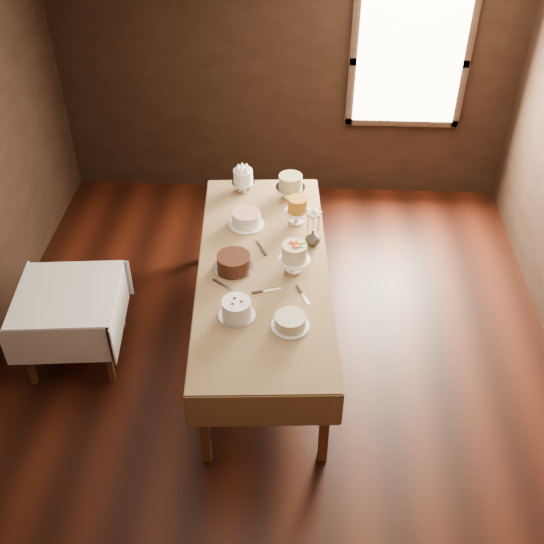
{
  "coord_description": "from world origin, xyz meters",
  "views": [
    {
      "loc": [
        0.22,
        -3.91,
        4.31
      ],
      "look_at": [
        0.0,
        0.2,
        0.95
      ],
      "focal_mm": 43.96,
      "sensor_mm": 36.0,
      "label": 1
    }
  ],
  "objects_px": {
    "cake_chocolate": "(234,263)",
    "flower_vase": "(313,238)",
    "side_table": "(68,300)",
    "cake_speckled": "(290,187)",
    "cake_swirl": "(237,309)",
    "cake_server_d": "(303,245)",
    "cake_lattice": "(246,219)",
    "cake_server_b": "(305,298)",
    "cake_server_e": "(228,288)",
    "cake_cream": "(290,322)",
    "cake_caramel": "(297,212)",
    "cake_flowers": "(294,259)",
    "cake_server_c": "(259,245)",
    "cake_meringue": "(243,181)",
    "cake_server_a": "(272,290)",
    "display_table": "(263,273)"
  },
  "relations": [
    {
      "from": "side_table",
      "to": "cake_swirl",
      "type": "relative_size",
      "value": 3.1
    },
    {
      "from": "side_table",
      "to": "cake_speckled",
      "type": "xyz_separation_m",
      "value": [
        1.81,
        1.32,
        0.34
      ]
    },
    {
      "from": "cake_server_c",
      "to": "cake_lattice",
      "type": "bearing_deg",
      "value": -0.88
    },
    {
      "from": "side_table",
      "to": "cake_server_d",
      "type": "height_order",
      "value": "cake_server_d"
    },
    {
      "from": "side_table",
      "to": "cake_lattice",
      "type": "xyz_separation_m",
      "value": [
        1.43,
        0.85,
        0.28
      ]
    },
    {
      "from": "display_table",
      "to": "cake_speckled",
      "type": "relative_size",
      "value": 9.97
    },
    {
      "from": "cake_lattice",
      "to": "cake_cream",
      "type": "height_order",
      "value": "cake_lattice"
    },
    {
      "from": "cake_server_b",
      "to": "cake_server_e",
      "type": "xyz_separation_m",
      "value": [
        -0.62,
        0.09,
        0.0
      ]
    },
    {
      "from": "cake_cream",
      "to": "cake_swirl",
      "type": "bearing_deg",
      "value": 166.53
    },
    {
      "from": "cake_caramel",
      "to": "cake_chocolate",
      "type": "bearing_deg",
      "value": -126.03
    },
    {
      "from": "cake_server_a",
      "to": "flower_vase",
      "type": "xyz_separation_m",
      "value": [
        0.32,
        0.62,
        0.07
      ]
    },
    {
      "from": "cake_cream",
      "to": "cake_server_d",
      "type": "relative_size",
      "value": 1.33
    },
    {
      "from": "cake_chocolate",
      "to": "cake_server_d",
      "type": "xyz_separation_m",
      "value": [
        0.57,
        0.35,
        -0.06
      ]
    },
    {
      "from": "cake_meringue",
      "to": "cake_chocolate",
      "type": "xyz_separation_m",
      "value": [
        0.02,
        -1.2,
        -0.05
      ]
    },
    {
      "from": "side_table",
      "to": "cake_speckled",
      "type": "distance_m",
      "value": 2.27
    },
    {
      "from": "cake_caramel",
      "to": "cake_flowers",
      "type": "relative_size",
      "value": 0.97
    },
    {
      "from": "cake_lattice",
      "to": "cake_server_c",
      "type": "height_order",
      "value": "cake_lattice"
    },
    {
      "from": "display_table",
      "to": "cake_swirl",
      "type": "xyz_separation_m",
      "value": [
        -0.16,
        -0.61,
        0.13
      ]
    },
    {
      "from": "cake_cream",
      "to": "flower_vase",
      "type": "height_order",
      "value": "flower_vase"
    },
    {
      "from": "side_table",
      "to": "cake_server_c",
      "type": "bearing_deg",
      "value": 19.26
    },
    {
      "from": "cake_flowers",
      "to": "cake_swirl",
      "type": "bearing_deg",
      "value": -126.16
    },
    {
      "from": "cake_meringue",
      "to": "cake_speckled",
      "type": "xyz_separation_m",
      "value": [
        0.45,
        -0.09,
        0.0
      ]
    },
    {
      "from": "side_table",
      "to": "cake_caramel",
      "type": "distance_m",
      "value": 2.12
    },
    {
      "from": "cake_chocolate",
      "to": "flower_vase",
      "type": "xyz_separation_m",
      "value": [
        0.65,
        0.37,
        0.01
      ]
    },
    {
      "from": "cake_speckled",
      "to": "cake_swirl",
      "type": "bearing_deg",
      "value": -101.92
    },
    {
      "from": "cake_cream",
      "to": "cake_server_b",
      "type": "xyz_separation_m",
      "value": [
        0.11,
        0.32,
        -0.04
      ]
    },
    {
      "from": "cake_meringue",
      "to": "flower_vase",
      "type": "distance_m",
      "value": 1.07
    },
    {
      "from": "cake_server_a",
      "to": "cake_speckled",
      "type": "bearing_deg",
      "value": 68.29
    },
    {
      "from": "cake_speckled",
      "to": "cake_server_b",
      "type": "bearing_deg",
      "value": -83.63
    },
    {
      "from": "cake_server_a",
      "to": "flower_vase",
      "type": "relative_size",
      "value": 1.74
    },
    {
      "from": "cake_chocolate",
      "to": "side_table",
      "type": "bearing_deg",
      "value": -171.22
    },
    {
      "from": "cake_speckled",
      "to": "cake_server_c",
      "type": "xyz_separation_m",
      "value": [
        -0.25,
        -0.78,
        -0.11
      ]
    },
    {
      "from": "side_table",
      "to": "cake_caramel",
      "type": "height_order",
      "value": "cake_caramel"
    },
    {
      "from": "cake_meringue",
      "to": "cake_server_d",
      "type": "distance_m",
      "value": 1.04
    },
    {
      "from": "cake_cream",
      "to": "cake_server_c",
      "type": "height_order",
      "value": "cake_cream"
    },
    {
      "from": "cake_flowers",
      "to": "cake_server_e",
      "type": "bearing_deg",
      "value": -153.35
    },
    {
      "from": "display_table",
      "to": "cake_caramel",
      "type": "bearing_deg",
      "value": 67.98
    },
    {
      "from": "cake_lattice",
      "to": "cake_speckled",
      "type": "bearing_deg",
      "value": 51.31
    },
    {
      "from": "cake_lattice",
      "to": "cake_server_b",
      "type": "distance_m",
      "value": 1.12
    },
    {
      "from": "cake_server_e",
      "to": "cake_server_b",
      "type": "bearing_deg",
      "value": 28.98
    },
    {
      "from": "cake_server_d",
      "to": "cake_server_e",
      "type": "xyz_separation_m",
      "value": [
        -0.59,
        -0.61,
        0.0
      ]
    },
    {
      "from": "display_table",
      "to": "cake_swirl",
      "type": "relative_size",
      "value": 9.5
    },
    {
      "from": "side_table",
      "to": "cake_server_c",
      "type": "height_order",
      "value": "cake_server_c"
    },
    {
      "from": "cake_flowers",
      "to": "cake_server_c",
      "type": "xyz_separation_m",
      "value": [
        -0.31,
        0.33,
        -0.11
      ]
    },
    {
      "from": "side_table",
      "to": "cake_chocolate",
      "type": "height_order",
      "value": "cake_chocolate"
    },
    {
      "from": "cake_chocolate",
      "to": "flower_vase",
      "type": "relative_size",
      "value": 2.73
    },
    {
      "from": "cake_lattice",
      "to": "cake_swirl",
      "type": "relative_size",
      "value": 1.1
    },
    {
      "from": "cake_speckled",
      "to": "cake_lattice",
      "type": "xyz_separation_m",
      "value": [
        -0.38,
        -0.47,
        -0.05
      ]
    },
    {
      "from": "cake_speckled",
      "to": "cake_swirl",
      "type": "xyz_separation_m",
      "value": [
        -0.35,
        -1.68,
        -0.04
      ]
    },
    {
      "from": "cake_server_d",
      "to": "flower_vase",
      "type": "height_order",
      "value": "flower_vase"
    }
  ]
}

